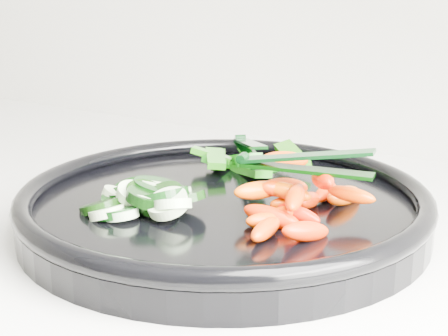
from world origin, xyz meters
The scene contains 6 objects.
veggie_tray centered at (0.54, 1.66, 0.95)m, with size 0.42×0.42×0.04m.
cucumber_pile centered at (0.49, 1.61, 0.96)m, with size 0.12×0.11×0.04m.
carrot_pile centered at (0.62, 1.66, 0.97)m, with size 0.12×0.16×0.05m.
pepper_pile centered at (0.50, 1.76, 0.96)m, with size 0.13×0.11×0.04m.
tong_carrot centered at (0.62, 1.66, 1.00)m, with size 0.11×0.04×0.02m.
tong_pepper centered at (0.51, 1.76, 0.98)m, with size 0.09×0.09×0.02m.
Camera 1 is at (0.84, 1.21, 1.14)m, focal length 50.00 mm.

